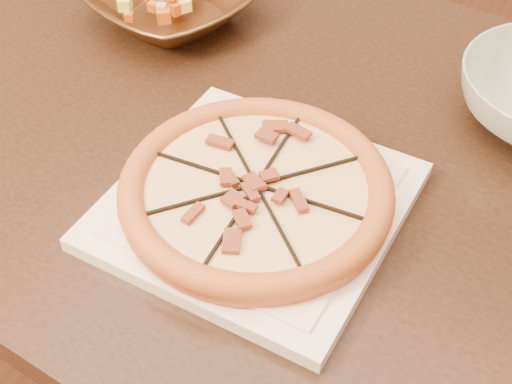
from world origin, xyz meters
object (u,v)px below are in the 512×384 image
at_px(dining_table, 234,174).
at_px(pizza, 256,189).
at_px(bronze_bowl, 173,2).
at_px(plate, 256,204).

relative_size(dining_table, pizza, 4.39).
bearing_deg(bronze_bowl, pizza, -43.12).
xyz_separation_m(dining_table, pizza, (0.11, -0.14, 0.15)).
height_order(dining_table, plate, plate).
height_order(dining_table, bronze_bowl, bronze_bowl).
distance_m(plate, pizza, 0.02).
relative_size(pizza, bronze_bowl, 1.25).
distance_m(dining_table, bronze_bowl, 0.28).
distance_m(pizza, bronze_bowl, 0.42).
relative_size(dining_table, plate, 4.33).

